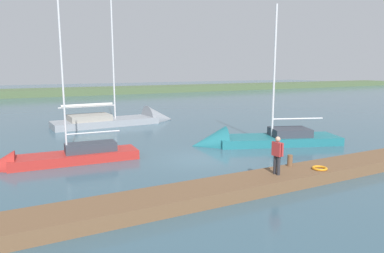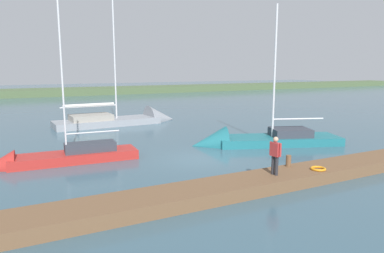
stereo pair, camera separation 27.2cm
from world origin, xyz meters
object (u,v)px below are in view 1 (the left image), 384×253
object	(u,v)px
mooring_post_near	(290,160)
sailboat_far_right	(128,122)
sailboat_inner_slip	(57,162)
life_ring_buoy	(320,168)
sailboat_outer_mooring	(253,143)
person_on_dock	(277,153)

from	to	relation	value
mooring_post_near	sailboat_far_right	world-z (taller)	sailboat_far_right
sailboat_far_right	sailboat_inner_slip	xyz separation A→B (m)	(7.38, 11.23, -0.08)
life_ring_buoy	sailboat_outer_mooring	size ratio (longest dim) A/B	0.07
life_ring_buoy	sailboat_outer_mooring	world-z (taller)	sailboat_outer_mooring
life_ring_buoy	person_on_dock	bearing A→B (deg)	-7.95
sailboat_inner_slip	sailboat_far_right	bearing A→B (deg)	-120.29
life_ring_buoy	sailboat_inner_slip	distance (m)	12.90
sailboat_inner_slip	mooring_post_near	bearing A→B (deg)	144.64
sailboat_outer_mooring	sailboat_far_right	bearing A→B (deg)	-49.72
mooring_post_near	life_ring_buoy	distance (m)	1.30
life_ring_buoy	sailboat_far_right	distance (m)	19.65
mooring_post_near	person_on_dock	distance (m)	1.70
sailboat_far_right	mooring_post_near	bearing A→B (deg)	-88.11
sailboat_inner_slip	life_ring_buoy	bearing A→B (deg)	143.26
mooring_post_near	sailboat_inner_slip	xyz separation A→B (m)	(9.13, -7.24, -0.66)
mooring_post_near	sailboat_inner_slip	world-z (taller)	sailboat_inner_slip
mooring_post_near	sailboat_far_right	xyz separation A→B (m)	(1.74, -18.46, -0.58)
person_on_dock	sailboat_far_right	bearing A→B (deg)	84.27
sailboat_outer_mooring	person_on_dock	xyz separation A→B (m)	(4.13, 6.97, 1.34)
mooring_post_near	person_on_dock	size ratio (longest dim) A/B	0.32
mooring_post_near	sailboat_inner_slip	bearing A→B (deg)	-38.40
mooring_post_near	sailboat_far_right	bearing A→B (deg)	-84.60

